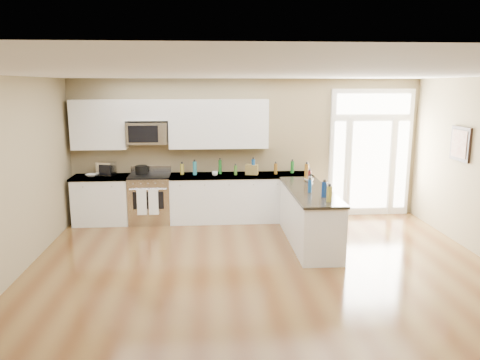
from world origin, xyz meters
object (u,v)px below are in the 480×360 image
(kitchen_range, at_px, (150,198))
(toaster_oven, at_px, (106,169))
(peninsula_cabinet, at_px, (309,218))
(stockpot, at_px, (141,170))

(kitchen_range, height_order, toaster_oven, toaster_oven)
(peninsula_cabinet, height_order, toaster_oven, toaster_oven)
(stockpot, relative_size, toaster_oven, 0.77)
(kitchen_range, height_order, stockpot, stockpot)
(peninsula_cabinet, bearing_deg, kitchen_range, 153.11)
(kitchen_range, relative_size, stockpot, 4.50)
(stockpot, bearing_deg, peninsula_cabinet, -27.22)
(peninsula_cabinet, xyz_separation_m, toaster_oven, (-3.69, 1.51, 0.64))
(peninsula_cabinet, bearing_deg, toaster_oven, 157.76)
(peninsula_cabinet, relative_size, stockpot, 9.67)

